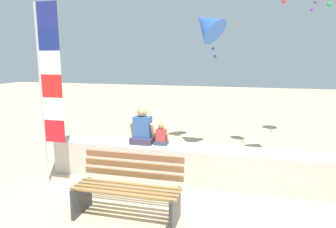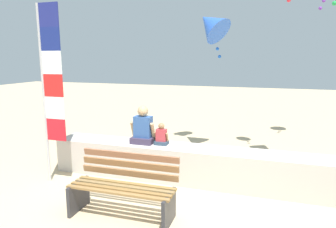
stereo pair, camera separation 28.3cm
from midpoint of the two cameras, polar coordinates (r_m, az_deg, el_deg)
ground_plane at (r=5.01m, az=-1.02°, el=-16.53°), size 40.00×40.00×0.00m
seawall_ledge at (r=5.76m, az=1.73°, el=-9.27°), size 5.16×0.64×0.66m
park_bench at (r=4.57m, az=-9.26°, el=-13.71°), size 1.56×0.63×0.88m
person_adult at (r=5.85m, az=-6.17°, el=-2.79°), size 0.47×0.35×0.73m
person_child at (r=5.76m, az=-2.69°, el=-4.18°), size 0.27×0.20×0.42m
flag_banner at (r=5.71m, az=-22.94°, el=5.45°), size 0.44×0.05×3.19m
kite_blue at (r=7.25m, az=6.12°, el=16.33°), size 1.08×0.98×1.21m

